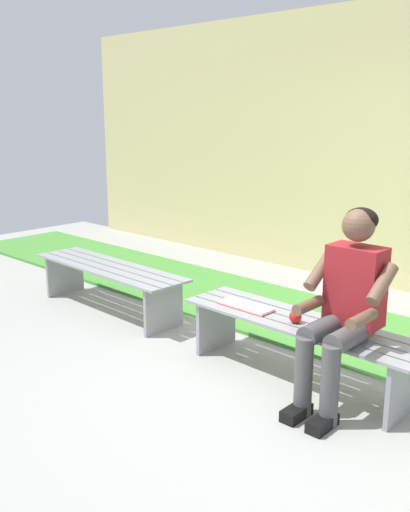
# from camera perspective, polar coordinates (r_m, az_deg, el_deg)

# --- Properties ---
(ground_plane) EXTENTS (10.00, 7.00, 0.04)m
(ground_plane) POSITION_cam_1_polar(r_m,az_deg,el_deg) (4.10, -11.62, -12.29)
(ground_plane) COLOR #9E9E99
(grass_strip) EXTENTS (9.00, 1.26, 0.03)m
(grass_strip) POSITION_cam_1_polar(r_m,az_deg,el_deg) (5.40, 6.04, -5.15)
(grass_strip) COLOR #478C38
(grass_strip) RESTS_ON ground
(brick_wall) EXTENTS (9.50, 0.24, 2.88)m
(brick_wall) POSITION_cam_1_polar(r_m,az_deg,el_deg) (6.17, 19.30, 10.09)
(brick_wall) COLOR #D1C684
(brick_wall) RESTS_ON ground
(bench_near) EXTENTS (1.77, 0.50, 0.43)m
(bench_near) POSITION_cam_1_polar(r_m,az_deg,el_deg) (3.95, 9.30, -7.68)
(bench_near) COLOR gray
(bench_near) RESTS_ON ground
(bench_far) EXTENTS (1.75, 0.50, 0.43)m
(bench_far) POSITION_cam_1_polar(r_m,az_deg,el_deg) (5.32, -9.56, -2.01)
(bench_far) COLOR gray
(bench_far) RESTS_ON ground
(person_seated) EXTENTS (0.50, 0.69, 1.23)m
(person_seated) POSITION_cam_1_polar(r_m,az_deg,el_deg) (3.57, 13.79, -4.45)
(person_seated) COLOR maroon
(person_seated) RESTS_ON ground
(apple) EXTENTS (0.09, 0.09, 0.09)m
(apple) POSITION_cam_1_polar(r_m,az_deg,el_deg) (3.85, 9.01, -6.00)
(apple) COLOR red
(apple) RESTS_ON bench_near
(book_open) EXTENTS (0.42, 0.17, 0.02)m
(book_open) POSITION_cam_1_polar(r_m,az_deg,el_deg) (4.11, 4.13, -5.04)
(book_open) COLOR white
(book_open) RESTS_ON bench_near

